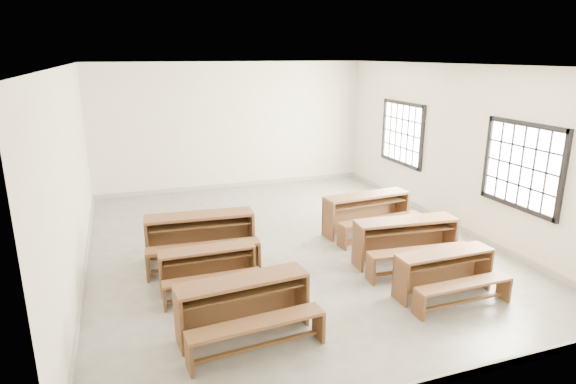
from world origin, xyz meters
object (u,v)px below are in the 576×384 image
object	(u,v)px
desk_set_2	(201,234)
desk_set_4	(407,239)
desk_set_3	(445,271)
desk_set_5	(368,211)
desk_set_1	(208,266)
desk_set_0	(244,304)

from	to	relation	value
desk_set_2	desk_set_4	size ratio (longest dim) A/B	1.04
desk_set_3	desk_set_5	xyz separation A→B (m)	(0.17, 2.62, 0.07)
desk_set_1	desk_set_5	xyz separation A→B (m)	(3.35, 1.29, 0.08)
desk_set_3	desk_set_5	distance (m)	2.63
desk_set_0	desk_set_4	distance (m)	3.26
desk_set_0	desk_set_4	xyz separation A→B (m)	(3.05, 1.15, 0.02)
desk_set_0	desk_set_2	bearing A→B (deg)	88.48
desk_set_1	desk_set_4	distance (m)	3.26
desk_set_1	desk_set_3	distance (m)	3.45
desk_set_3	desk_set_4	size ratio (longest dim) A/B	0.83
desk_set_2	desk_set_5	xyz separation A→B (m)	(3.27, 0.22, -0.02)
desk_set_3	desk_set_5	bearing A→B (deg)	85.69
desk_set_1	desk_set_2	size ratio (longest dim) A/B	0.76
desk_set_0	desk_set_3	bearing A→B (deg)	-3.78
desk_set_1	desk_set_3	world-z (taller)	desk_set_3
desk_set_3	desk_set_4	bearing A→B (deg)	85.81
desk_set_0	desk_set_5	size ratio (longest dim) A/B	0.95
desk_set_2	desk_set_3	size ratio (longest dim) A/B	1.26
desk_set_5	desk_set_2	bearing A→B (deg)	179.29
desk_set_5	desk_set_3	bearing A→B (deg)	-98.24
desk_set_1	desk_set_0	bearing A→B (deg)	-81.22
desk_set_4	desk_set_5	world-z (taller)	desk_set_5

